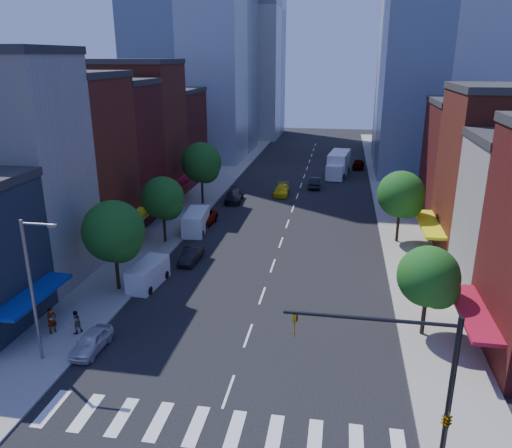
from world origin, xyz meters
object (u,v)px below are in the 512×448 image
Objects in this scene: parked_car_second at (191,255)px; traffic_car_oncoming at (315,182)px; pedestrian_far at (76,322)px; parked_car_rear at (234,196)px; taxi at (282,190)px; cargo_van_near at (147,275)px; parked_car_third at (199,219)px; box_truck at (338,165)px; pedestrian_near at (52,320)px; cargo_van_far at (196,222)px; traffic_car_far at (358,164)px; parked_car_front at (91,341)px.

parked_car_second is 30.81m from traffic_car_oncoming.
parked_car_second is at bearing -163.43° from pedestrian_far.
taxi is (5.68, 4.27, -0.04)m from parked_car_rear.
taxi is 39.23m from pedestrian_far.
parked_car_third is at bearing 94.95° from cargo_van_near.
taxi is (5.35, 24.55, 0.04)m from parked_car_second.
parked_car_second is 0.86× the size of traffic_car_oncoming.
parked_car_second is 10.02m from parked_car_third.
pedestrian_far is (-3.91, -13.57, 0.32)m from parked_car_second.
box_truck is 5.11× the size of pedestrian_near.
cargo_van_near is 13.49m from cargo_van_far.
traffic_car_oncoming is at bearing 56.78° from cargo_van_far.
cargo_van_near reaches higher than traffic_car_far.
pedestrian_far reaches higher than taxi.
cargo_van_far is at bearing 59.66° from traffic_car_oncoming.
pedestrian_far is at bearing -98.23° from cargo_van_near.
pedestrian_near is (-3.50, -23.61, 0.25)m from parked_car_third.
traffic_car_far reaches higher than parked_car_front.
parked_car_third is at bearing -103.13° from parked_car_rear.
traffic_car_oncoming is at bearing -103.84° from box_truck.
parked_car_front is at bearing -101.77° from taxi.
parked_car_rear is at bearing -153.39° from pedestrian_far.
box_truck is 5.72× the size of pedestrian_far.
box_truck is 53.80m from pedestrian_far.
box_truck is at bearing 49.01° from parked_car_rear.
parked_car_rear is at bearing 77.75° from cargo_van_far.
parked_car_second is at bearing 74.92° from cargo_van_near.
traffic_car_far is 0.49× the size of box_truck.
box_truck is (14.69, 43.11, 0.76)m from cargo_van_near.
parked_car_front is 0.79× the size of taxi.
box_truck is at bearing 73.39° from parked_car_second.
parked_car_front is 15.28m from parked_car_second.
traffic_car_oncoming reaches higher than parked_car_rear.
parked_car_second is 14.86m from pedestrian_near.
box_truck reaches higher than parked_car_third.
pedestrian_far is (-1.90, -8.07, -0.00)m from cargo_van_near.
parked_car_front is 0.82× the size of traffic_car_oncoming.
pedestrian_far is at bearing 142.10° from parked_car_front.
cargo_van_near reaches higher than parked_car_second.
box_truck reaches higher than pedestrian_far.
pedestrian_near reaches higher than parked_car_second.
box_truck is at bearing 76.17° from cargo_van_near.
cargo_van_far is 21.65m from pedestrian_far.
cargo_van_far is (-1.52, -12.29, 0.39)m from parked_car_rear.
taxi is at bearing 15.75° from pedestrian_near.
parked_car_front is at bearing -84.94° from cargo_van_near.
parked_car_second is 0.83× the size of taxi.
parked_car_third is at bearing -110.67° from box_truck.
pedestrian_far is at bearing -100.65° from cargo_van_far.
cargo_van_far reaches higher than pedestrian_far.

